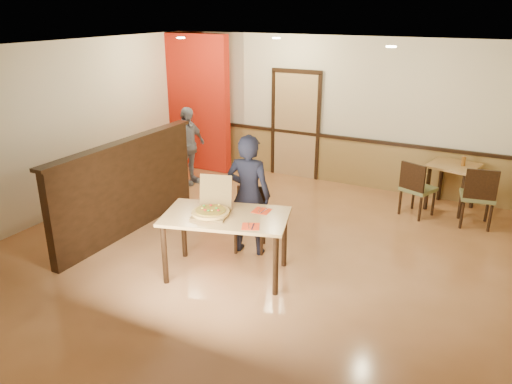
{
  "coord_description": "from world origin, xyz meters",
  "views": [
    {
      "loc": [
        3.01,
        -5.6,
        3.31
      ],
      "look_at": [
        0.1,
        0.0,
        0.94
      ],
      "focal_mm": 35.0,
      "sensor_mm": 36.0,
      "label": 1
    }
  ],
  "objects_px": {
    "main_table": "(226,223)",
    "side_chair_right": "(478,195)",
    "pizza_box": "(212,210)",
    "diner": "(249,195)",
    "passerby": "(187,146)",
    "diner_chair": "(251,216)",
    "condiment": "(464,161)",
    "side_chair_left": "(416,187)",
    "side_table": "(453,175)"
  },
  "relations": [
    {
      "from": "side_chair_left",
      "to": "pizza_box",
      "type": "relative_size",
      "value": 1.57
    },
    {
      "from": "side_table",
      "to": "pizza_box",
      "type": "distance_m",
      "value": 4.5
    },
    {
      "from": "side_chair_left",
      "to": "condiment",
      "type": "height_order",
      "value": "condiment"
    },
    {
      "from": "diner_chair",
      "to": "condiment",
      "type": "height_order",
      "value": "condiment"
    },
    {
      "from": "diner_chair",
      "to": "side_chair_right",
      "type": "xyz_separation_m",
      "value": [
        2.82,
        2.25,
        0.06
      ]
    },
    {
      "from": "diner_chair",
      "to": "condiment",
      "type": "xyz_separation_m",
      "value": [
        2.5,
        2.87,
        0.39
      ]
    },
    {
      "from": "side_chair_right",
      "to": "condiment",
      "type": "relative_size",
      "value": 6.16
    },
    {
      "from": "diner",
      "to": "pizza_box",
      "type": "relative_size",
      "value": 2.88
    },
    {
      "from": "side_chair_left",
      "to": "side_table",
      "type": "distance_m",
      "value": 0.78
    },
    {
      "from": "side_chair_left",
      "to": "side_chair_right",
      "type": "distance_m",
      "value": 0.94
    },
    {
      "from": "side_table",
      "to": "pizza_box",
      "type": "relative_size",
      "value": 1.49
    },
    {
      "from": "diner_chair",
      "to": "side_chair_left",
      "type": "height_order",
      "value": "side_chair_left"
    },
    {
      "from": "diner_chair",
      "to": "side_table",
      "type": "relative_size",
      "value": 1.0
    },
    {
      "from": "pizza_box",
      "to": "passerby",
      "type": "bearing_deg",
      "value": 113.89
    },
    {
      "from": "side_chair_right",
      "to": "pizza_box",
      "type": "bearing_deg",
      "value": 37.44
    },
    {
      "from": "side_chair_right",
      "to": "condiment",
      "type": "xyz_separation_m",
      "value": [
        -0.32,
        0.61,
        0.33
      ]
    },
    {
      "from": "side_chair_right",
      "to": "diner",
      "type": "xyz_separation_m",
      "value": [
        -2.77,
        -2.39,
        0.31
      ]
    },
    {
      "from": "main_table",
      "to": "side_chair_right",
      "type": "height_order",
      "value": "side_chair_right"
    },
    {
      "from": "main_table",
      "to": "diner_chair",
      "type": "relative_size",
      "value": 1.96
    },
    {
      "from": "side_chair_left",
      "to": "passerby",
      "type": "height_order",
      "value": "passerby"
    },
    {
      "from": "diner",
      "to": "passerby",
      "type": "distance_m",
      "value": 3.17
    },
    {
      "from": "diner_chair",
      "to": "diner",
      "type": "xyz_separation_m",
      "value": [
        0.05,
        -0.14,
        0.37
      ]
    },
    {
      "from": "passerby",
      "to": "condiment",
      "type": "relative_size",
      "value": 9.39
    },
    {
      "from": "condiment",
      "to": "passerby",
      "type": "bearing_deg",
      "value": -168.67
    },
    {
      "from": "main_table",
      "to": "pizza_box",
      "type": "relative_size",
      "value": 2.93
    },
    {
      "from": "pizza_box",
      "to": "side_chair_right",
      "type": "bearing_deg",
      "value": 31.6
    },
    {
      "from": "diner_chair",
      "to": "side_chair_left",
      "type": "relative_size",
      "value": 0.95
    },
    {
      "from": "pizza_box",
      "to": "condiment",
      "type": "xyz_separation_m",
      "value": [
        2.57,
        3.76,
        -0.02
      ]
    },
    {
      "from": "side_table",
      "to": "side_chair_right",
      "type": "bearing_deg",
      "value": -53.39
    },
    {
      "from": "condiment",
      "to": "side_table",
      "type": "bearing_deg",
      "value": 176.68
    },
    {
      "from": "side_chair_right",
      "to": "pizza_box",
      "type": "height_order",
      "value": "pizza_box"
    },
    {
      "from": "main_table",
      "to": "pizza_box",
      "type": "distance_m",
      "value": 0.25
    },
    {
      "from": "side_chair_left",
      "to": "pizza_box",
      "type": "xyz_separation_m",
      "value": [
        -1.96,
        -3.16,
        0.38
      ]
    },
    {
      "from": "side_table",
      "to": "passerby",
      "type": "height_order",
      "value": "passerby"
    },
    {
      "from": "diner_chair",
      "to": "diner",
      "type": "relative_size",
      "value": 0.52
    },
    {
      "from": "diner_chair",
      "to": "side_chair_right",
      "type": "distance_m",
      "value": 3.61
    },
    {
      "from": "side_table",
      "to": "diner",
      "type": "distance_m",
      "value": 3.8
    },
    {
      "from": "side_chair_right",
      "to": "side_table",
      "type": "bearing_deg",
      "value": -63.34
    },
    {
      "from": "side_chair_right",
      "to": "condiment",
      "type": "height_order",
      "value": "side_chair_right"
    },
    {
      "from": "condiment",
      "to": "pizza_box",
      "type": "bearing_deg",
      "value": -124.34
    },
    {
      "from": "main_table",
      "to": "passerby",
      "type": "relative_size",
      "value": 1.15
    },
    {
      "from": "main_table",
      "to": "side_table",
      "type": "distance_m",
      "value": 4.35
    },
    {
      "from": "side_chair_right",
      "to": "side_table",
      "type": "relative_size",
      "value": 1.12
    },
    {
      "from": "side_chair_left",
      "to": "side_table",
      "type": "height_order",
      "value": "side_chair_left"
    },
    {
      "from": "side_chair_left",
      "to": "passerby",
      "type": "relative_size",
      "value": 0.62
    },
    {
      "from": "side_table",
      "to": "pizza_box",
      "type": "xyz_separation_m",
      "value": [
        -2.43,
        -3.77,
        0.28
      ]
    },
    {
      "from": "side_chair_left",
      "to": "side_chair_right",
      "type": "relative_size",
      "value": 0.94
    },
    {
      "from": "diner",
      "to": "main_table",
      "type": "bearing_deg",
      "value": 85.03
    },
    {
      "from": "pizza_box",
      "to": "condiment",
      "type": "relative_size",
      "value": 3.69
    },
    {
      "from": "diner_chair",
      "to": "passerby",
      "type": "bearing_deg",
      "value": 121.26
    }
  ]
}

